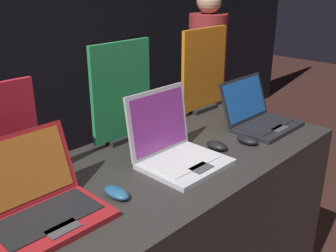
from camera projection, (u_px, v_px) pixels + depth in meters
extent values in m
cube|color=#282623|center=(169.00, 251.00, 1.86)|extent=(1.65, 0.74, 0.98)
cube|color=maroon|center=(51.00, 222.00, 1.24)|extent=(0.37, 0.25, 0.02)
cube|color=black|center=(47.00, 217.00, 1.24)|extent=(0.32, 0.17, 0.00)
cube|color=#3F3F42|center=(63.00, 229.00, 1.18)|extent=(0.10, 0.05, 0.00)
cube|color=maroon|center=(20.00, 170.00, 1.30)|extent=(0.37, 0.09, 0.24)
cube|color=#A5591E|center=(21.00, 170.00, 1.29)|extent=(0.33, 0.07, 0.21)
ellipsoid|color=navy|center=(117.00, 193.00, 1.39)|extent=(0.06, 0.12, 0.03)
cube|color=black|center=(7.00, 188.00, 1.43)|extent=(0.16, 0.07, 0.02)
cube|color=#B7B7BC|center=(186.00, 164.00, 1.61)|extent=(0.33, 0.28, 0.02)
cube|color=#B7B7B7|center=(182.00, 160.00, 1.62)|extent=(0.29, 0.19, 0.00)
cube|color=#3F3F42|center=(201.00, 168.00, 1.56)|extent=(0.09, 0.06, 0.00)
cube|color=#B7B7BC|center=(158.00, 121.00, 1.66)|extent=(0.33, 0.05, 0.27)
cube|color=#8C338C|center=(159.00, 121.00, 1.66)|extent=(0.30, 0.04, 0.24)
ellipsoid|color=black|center=(217.00, 146.00, 1.77)|extent=(0.07, 0.10, 0.04)
cube|color=black|center=(124.00, 138.00, 1.87)|extent=(0.18, 0.07, 0.02)
cube|color=#268C4C|center=(122.00, 91.00, 1.78)|extent=(0.33, 0.02, 0.44)
cube|color=black|center=(268.00, 127.00, 2.00)|extent=(0.36, 0.23, 0.02)
cube|color=black|center=(265.00, 124.00, 2.01)|extent=(0.31, 0.16, 0.00)
cube|color=#3F3F42|center=(280.00, 128.00, 1.96)|extent=(0.10, 0.05, 0.00)
cube|color=black|center=(244.00, 99.00, 2.06)|extent=(0.36, 0.09, 0.22)
cube|color=#194C99|center=(245.00, 99.00, 2.05)|extent=(0.32, 0.07, 0.19)
ellipsoid|color=black|center=(247.00, 140.00, 1.83)|extent=(0.06, 0.11, 0.04)
cube|color=black|center=(203.00, 108.00, 2.28)|extent=(0.20, 0.07, 0.02)
cube|color=orange|center=(204.00, 68.00, 2.19)|extent=(0.36, 0.02, 0.45)
cylinder|color=#282833|center=(204.00, 137.00, 3.44)|extent=(0.24, 0.24, 0.78)
cylinder|color=maroon|center=(207.00, 55.00, 3.18)|extent=(0.31, 0.31, 0.65)
sphere|color=tan|center=(209.00, 1.00, 3.03)|extent=(0.19, 0.19, 0.19)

